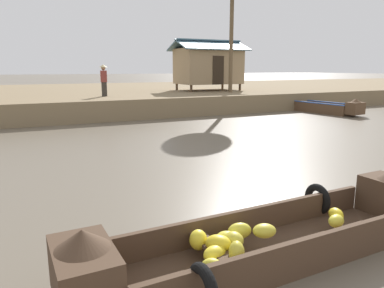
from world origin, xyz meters
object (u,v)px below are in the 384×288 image
at_px(vendor_person, 104,79).
at_px(stilt_house_mid_right, 208,65).
at_px(banana_boat, 272,236).
at_px(fishing_skiff_distant, 318,106).

bearing_deg(vendor_person, stilt_house_mid_right, 17.70).
relative_size(banana_boat, stilt_house_mid_right, 1.17).
xyz_separation_m(banana_boat, stilt_house_mid_right, (8.77, 18.38, 2.35)).
bearing_deg(fishing_skiff_distant, vendor_person, 160.46).
relative_size(stilt_house_mid_right, vendor_person, 2.84).
xyz_separation_m(fishing_skiff_distant, vendor_person, (-11.27, 4.00, 1.59)).
bearing_deg(stilt_house_mid_right, fishing_skiff_distant, -59.55).
height_order(fishing_skiff_distant, vendor_person, vendor_person).
bearing_deg(vendor_person, fishing_skiff_distant, -19.54).
relative_size(fishing_skiff_distant, vendor_person, 3.17).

